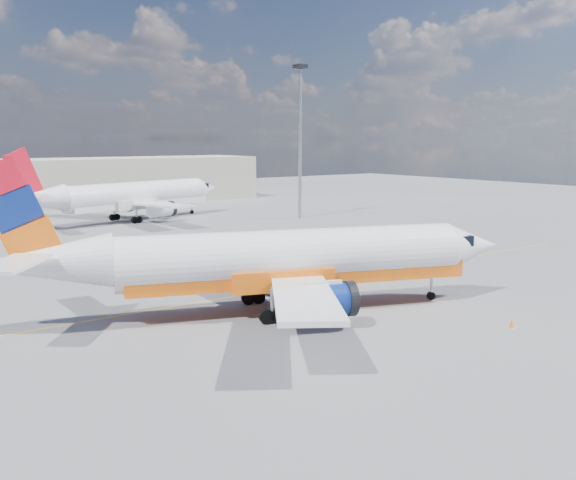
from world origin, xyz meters
TOP-DOWN VIEW (x-y plane):
  - ground at (0.00, 0.00)m, footprint 240.00×240.00m
  - taxi_line at (0.00, 3.00)m, footprint 70.00×0.15m
  - terminal_main at (5.00, 75.00)m, footprint 70.00×14.00m
  - main_jet at (-4.91, -2.29)m, footprint 34.56×26.20m
  - second_jet at (6.17, 48.53)m, footprint 34.52×26.37m
  - gse_tug at (7.56, 1.69)m, footprint 2.90×2.16m
  - traffic_cone at (4.53, -13.75)m, footprint 0.39×0.39m
  - floodlight_mast at (27.23, 37.28)m, footprint 1.58×1.58m

SIDE VIEW (x-z plane):
  - ground at x=0.00m, z-range 0.00..0.00m
  - taxi_line at x=0.00m, z-range 0.00..0.01m
  - traffic_cone at x=4.53m, z-range -0.01..0.53m
  - gse_tug at x=7.56m, z-range -0.05..1.83m
  - second_jet at x=6.17m, z-range -1.74..8.69m
  - main_jet at x=-4.91m, z-range -1.75..8.77m
  - terminal_main at x=5.00m, z-range 0.00..8.00m
  - floodlight_mast at x=27.23m, z-range 2.15..23.80m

